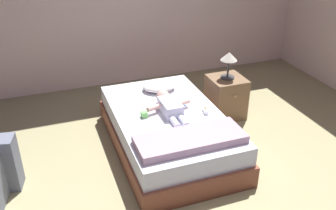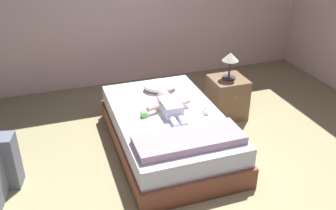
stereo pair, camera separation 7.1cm
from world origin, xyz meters
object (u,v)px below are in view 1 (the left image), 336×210
object	(u,v)px
baby	(169,106)
lamp	(229,59)
baby_bottle	(205,110)
pillow	(159,85)
nightstand	(226,97)
bed	(168,131)
toy_block	(144,115)
toothbrush	(180,103)

from	to	relation	value
baby	lamp	bearing A→B (deg)	23.67
lamp	baby_bottle	size ratio (longest dim) A/B	2.64
pillow	nightstand	distance (m)	0.88
bed	toy_block	xyz separation A→B (m)	(-0.26, 0.01, 0.25)
toothbrush	nightstand	distance (m)	0.81
toothbrush	lamp	distance (m)	0.85
nightstand	pillow	bearing A→B (deg)	169.74
bed	pillow	xyz separation A→B (m)	(0.10, 0.59, 0.28)
toothbrush	toy_block	bearing A→B (deg)	-162.43
baby	baby_bottle	bearing A→B (deg)	-24.04
baby	toothbrush	xyz separation A→B (m)	(0.18, 0.12, -0.06)
baby	toothbrush	size ratio (longest dim) A/B	4.38
pillow	bed	bearing A→B (deg)	-99.91
lamp	toy_block	world-z (taller)	lamp
pillow	lamp	bearing A→B (deg)	-10.25
toothbrush	toy_block	world-z (taller)	toy_block
bed	toy_block	distance (m)	0.37
toothbrush	nightstand	size ratio (longest dim) A/B	0.29
nightstand	toy_block	size ratio (longest dim) A/B	8.02
lamp	baby_bottle	bearing A→B (deg)	-134.86
pillow	toy_block	world-z (taller)	pillow
pillow	toy_block	xyz separation A→B (m)	(-0.37, -0.58, -0.02)
nightstand	lamp	bearing A→B (deg)	90.00
bed	lamp	xyz separation A→B (m)	(0.94, 0.44, 0.56)
bed	pillow	distance (m)	0.66
pillow	toy_block	size ratio (longest dim) A/B	6.24
baby_bottle	nightstand	bearing A→B (deg)	45.13
baby	baby_bottle	xyz separation A→B (m)	(0.36, -0.16, -0.04)
pillow	toothbrush	world-z (taller)	pillow
nightstand	baby_bottle	bearing A→B (deg)	-134.87
bed	nightstand	xyz separation A→B (m)	(0.94, 0.44, 0.05)
bed	lamp	world-z (taller)	lamp
lamp	baby	bearing A→B (deg)	-156.33
baby	toothbrush	bearing A→B (deg)	33.74
baby	lamp	distance (m)	1.03
pillow	toothbrush	xyz separation A→B (m)	(0.10, -0.43, -0.05)
pillow	nightstand	size ratio (longest dim) A/B	0.78
baby	nightstand	world-z (taller)	baby
toothbrush	baby	bearing A→B (deg)	-146.26
toy_block	baby_bottle	size ratio (longest dim) A/B	0.51
pillow	baby	world-z (taller)	baby
bed	pillow	bearing A→B (deg)	80.09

